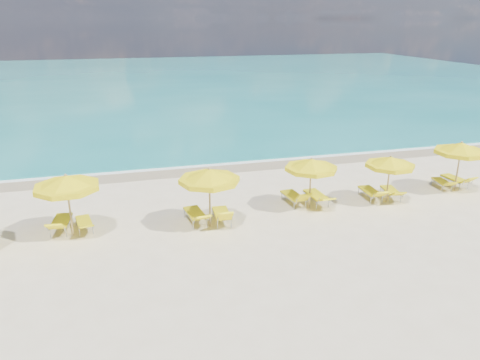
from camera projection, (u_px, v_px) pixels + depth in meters
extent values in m
plane|color=beige|center=(249.00, 217.00, 20.29)|extent=(120.00, 120.00, 0.00)
cube|color=#167C7A|center=(151.00, 81.00, 64.06)|extent=(120.00, 80.00, 0.30)
cube|color=tan|center=(213.00, 167.00, 27.04)|extent=(120.00, 2.60, 0.01)
cube|color=white|center=(210.00, 164.00, 27.77)|extent=(120.00, 1.20, 0.03)
cube|color=white|center=(106.00, 136.00, 34.30)|extent=(14.00, 0.36, 0.05)
cube|color=white|center=(259.00, 110.00, 44.16)|extent=(18.00, 0.30, 0.05)
cylinder|color=tan|center=(69.00, 206.00, 18.19)|extent=(0.08, 0.08, 2.46)
cone|color=#FFEA0D|center=(66.00, 181.00, 17.85)|extent=(3.23, 3.23, 0.49)
cylinder|color=#FFEA0D|center=(67.00, 187.00, 17.93)|extent=(3.26, 3.26, 0.20)
sphere|color=tan|center=(65.00, 175.00, 17.77)|extent=(0.11, 0.11, 0.11)
cylinder|color=tan|center=(210.00, 198.00, 19.05)|extent=(0.08, 0.08, 2.43)
cone|color=#FFEA0D|center=(209.00, 175.00, 18.72)|extent=(2.66, 2.66, 0.49)
cylinder|color=#FFEA0D|center=(209.00, 180.00, 18.80)|extent=(2.68, 2.68, 0.19)
sphere|color=tan|center=(209.00, 169.00, 18.64)|extent=(0.11, 0.11, 0.11)
cylinder|color=tan|center=(310.00, 184.00, 20.91)|extent=(0.07, 0.07, 2.28)
cone|color=#FFEA0D|center=(311.00, 164.00, 20.60)|extent=(2.76, 2.76, 0.46)
cylinder|color=#FFEA0D|center=(311.00, 169.00, 20.67)|extent=(2.78, 2.78, 0.18)
sphere|color=tan|center=(312.00, 159.00, 20.52)|extent=(0.10, 0.10, 0.10)
cylinder|color=tan|center=(388.00, 180.00, 21.60)|extent=(0.07, 0.07, 2.18)
cone|color=#FFEA0D|center=(390.00, 161.00, 21.30)|extent=(2.86, 2.86, 0.44)
cylinder|color=#FFEA0D|center=(390.00, 166.00, 21.37)|extent=(2.89, 2.89, 0.17)
sphere|color=tan|center=(391.00, 156.00, 21.22)|extent=(0.10, 0.10, 0.10)
cylinder|color=tan|center=(458.00, 167.00, 23.02)|extent=(0.08, 0.08, 2.43)
cone|color=#FFEA0D|center=(461.00, 147.00, 22.69)|extent=(3.25, 3.25, 0.49)
cylinder|color=#FFEA0D|center=(460.00, 152.00, 22.77)|extent=(3.27, 3.27, 0.19)
sphere|color=tan|center=(462.00, 142.00, 22.61)|extent=(0.11, 0.11, 0.11)
cube|color=#FFEF0F|center=(61.00, 221.00, 18.92)|extent=(0.80, 1.49, 0.09)
cube|color=#FFEF0F|center=(55.00, 226.00, 17.93)|extent=(0.70, 0.68, 0.45)
cube|color=#FFEF0F|center=(84.00, 221.00, 19.01)|extent=(0.74, 1.30, 0.08)
cube|color=#FFEF0F|center=(86.00, 227.00, 18.22)|extent=(0.63, 0.64, 0.30)
cube|color=#FFEF0F|center=(195.00, 213.00, 19.69)|extent=(0.80, 1.49, 0.09)
cube|color=#FFEF0F|center=(202.00, 218.00, 18.76)|extent=(0.71, 0.70, 0.41)
cube|color=#FFEF0F|center=(222.00, 213.00, 19.70)|extent=(0.70, 1.42, 0.09)
cube|color=#FFEF0F|center=(225.00, 216.00, 18.77)|extent=(0.65, 0.55, 0.53)
cube|color=#FFEF0F|center=(293.00, 195.00, 21.62)|extent=(0.78, 1.48, 0.09)
cube|color=#FFEF0F|center=(303.00, 198.00, 20.70)|extent=(0.69, 0.60, 0.53)
cube|color=#FFEF0F|center=(316.00, 195.00, 21.69)|extent=(0.70, 1.48, 0.09)
cube|color=#FFEF0F|center=(326.00, 200.00, 20.70)|extent=(0.67, 0.69, 0.35)
cube|color=#FFEF0F|center=(370.00, 191.00, 22.24)|extent=(0.69, 1.41, 0.08)
cube|color=#FFEF0F|center=(380.00, 194.00, 21.30)|extent=(0.65, 0.62, 0.43)
cube|color=#FFEF0F|center=(390.00, 190.00, 22.41)|extent=(0.79, 1.36, 0.08)
cube|color=#FFEF0F|center=(398.00, 194.00, 21.52)|extent=(0.66, 0.66, 0.36)
cube|color=#FFEF0F|center=(442.00, 181.00, 23.72)|extent=(0.70, 1.24, 0.07)
cube|color=#FFEF0F|center=(451.00, 184.00, 22.90)|extent=(0.60, 0.59, 0.34)
cube|color=#FFEF0F|center=(454.00, 178.00, 24.02)|extent=(0.74, 1.40, 0.08)
cube|color=#FFEF0F|center=(469.00, 180.00, 23.15)|extent=(0.66, 0.62, 0.44)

